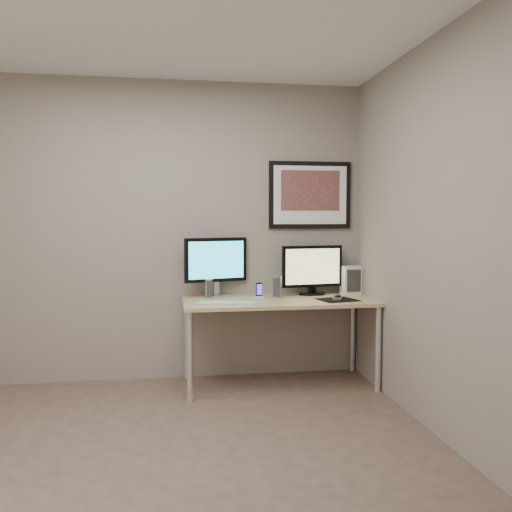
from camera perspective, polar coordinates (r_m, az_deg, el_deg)
The scene contains 13 objects.
floor at distance 3.39m, azimuth -10.64°, elevation -20.70°, with size 3.60×3.60×0.00m, color brown.
room at distance 3.54m, azimuth -10.78°, elevation 7.67°, with size 3.60×3.60×3.60m.
desk at distance 4.58m, azimuth 2.41°, elevation -5.41°, with size 1.60×0.70×0.73m.
framed_art at distance 4.92m, azimuth 5.70°, elevation 6.41°, with size 0.75×0.04×0.60m.
monitor_large at distance 4.71m, azimuth -4.25°, elevation -0.86°, with size 0.55×0.25×0.51m.
monitor_tv at distance 4.82m, azimuth 5.94°, elevation -1.34°, with size 0.56×0.16×0.44m.
speaker_left at distance 4.64m, azimuth -4.99°, elevation -3.45°, with size 0.07×0.07×0.16m, color #ABABB0.
speaker_right at distance 4.64m, azimuth 2.23°, elevation -3.26°, with size 0.08×0.08×0.19m, color #ABABB0.
phone_dock at distance 4.65m, azimuth 0.33°, elevation -3.62°, with size 0.06×0.06×0.13m, color black.
keyboard at distance 4.34m, azimuth -3.06°, elevation -4.95°, with size 0.47×0.13×0.02m, color silver.
mousepad at distance 4.59m, azimuth 8.56°, elevation -4.57°, with size 0.30×0.27×0.00m, color black.
mouse at distance 4.60m, azimuth 8.57°, elevation -4.27°, with size 0.07×0.12×0.04m, color black.
fan_unit at distance 4.96m, azimuth 9.94°, elevation -2.50°, with size 0.17×0.12×0.25m, color silver.
Camera 1 is at (0.11, -3.08, 1.41)m, focal length 38.00 mm.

